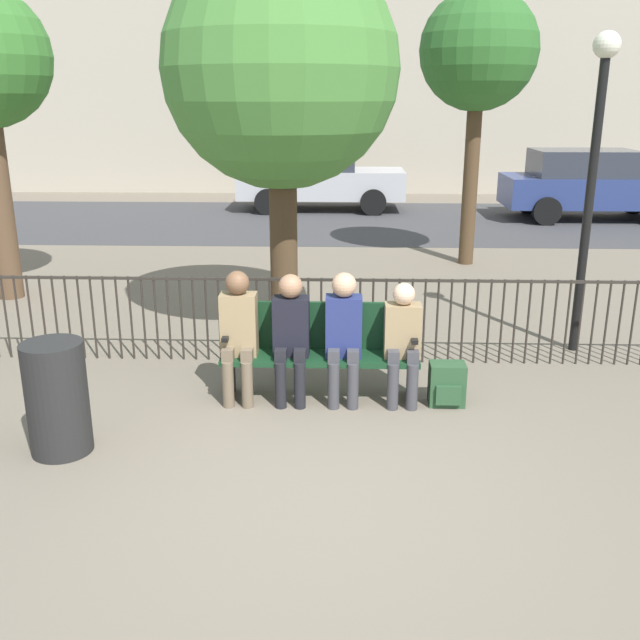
{
  "coord_description": "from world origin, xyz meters",
  "views": [
    {
      "loc": [
        0.21,
        -4.67,
        2.81
      ],
      "look_at": [
        0.0,
        1.72,
        0.8
      ],
      "focal_mm": 40.0,
      "sensor_mm": 36.0,
      "label": 1
    }
  ],
  "objects_px": {
    "lamp_post": "(595,146)",
    "backpack": "(447,384)",
    "trash_bin": "(57,398)",
    "seated_person_2": "(344,330)",
    "seated_person_3": "(403,337)",
    "parked_car_1": "(318,177)",
    "seated_person_0": "(238,329)",
    "tree_0": "(478,54)",
    "seated_person_1": "(291,331)",
    "park_bench": "(320,347)",
    "parked_car_0": "(591,184)",
    "tree_2": "(281,71)"
  },
  "relations": [
    {
      "from": "backpack",
      "to": "lamp_post",
      "type": "bearing_deg",
      "value": 43.56
    },
    {
      "from": "parked_car_0",
      "to": "trash_bin",
      "type": "relative_size",
      "value": 4.44
    },
    {
      "from": "seated_person_3",
      "to": "parked_car_1",
      "type": "bearing_deg",
      "value": 95.84
    },
    {
      "from": "seated_person_2",
      "to": "tree_2",
      "type": "relative_size",
      "value": 0.29
    },
    {
      "from": "tree_0",
      "to": "seated_person_3",
      "type": "bearing_deg",
      "value": -104.8
    },
    {
      "from": "trash_bin",
      "to": "seated_person_1",
      "type": "bearing_deg",
      "value": 31.0
    },
    {
      "from": "seated_person_1",
      "to": "lamp_post",
      "type": "distance_m",
      "value": 3.87
    },
    {
      "from": "tree_2",
      "to": "trash_bin",
      "type": "distance_m",
      "value": 4.33
    },
    {
      "from": "seated_person_2",
      "to": "lamp_post",
      "type": "xyz_separation_m",
      "value": [
        2.67,
        1.55,
        1.59
      ]
    },
    {
      "from": "parked_car_0",
      "to": "park_bench",
      "type": "bearing_deg",
      "value": -119.42
    },
    {
      "from": "seated_person_0",
      "to": "trash_bin",
      "type": "bearing_deg",
      "value": -140.46
    },
    {
      "from": "lamp_post",
      "to": "seated_person_2",
      "type": "bearing_deg",
      "value": -149.9
    },
    {
      "from": "seated_person_0",
      "to": "lamp_post",
      "type": "distance_m",
      "value": 4.28
    },
    {
      "from": "seated_person_2",
      "to": "seated_person_1",
      "type": "bearing_deg",
      "value": -179.88
    },
    {
      "from": "trash_bin",
      "to": "park_bench",
      "type": "bearing_deg",
      "value": 30.27
    },
    {
      "from": "tree_0",
      "to": "lamp_post",
      "type": "relative_size",
      "value": 1.3
    },
    {
      "from": "seated_person_2",
      "to": "seated_person_3",
      "type": "height_order",
      "value": "seated_person_2"
    },
    {
      "from": "lamp_post",
      "to": "parked_car_0",
      "type": "relative_size",
      "value": 0.82
    },
    {
      "from": "seated_person_2",
      "to": "lamp_post",
      "type": "relative_size",
      "value": 0.37
    },
    {
      "from": "seated_person_0",
      "to": "backpack",
      "type": "relative_size",
      "value": 3.09
    },
    {
      "from": "seated_person_1",
      "to": "park_bench",
      "type": "bearing_deg",
      "value": 25.1
    },
    {
      "from": "seated_person_3",
      "to": "lamp_post",
      "type": "xyz_separation_m",
      "value": [
        2.11,
        1.55,
        1.65
      ]
    },
    {
      "from": "seated_person_0",
      "to": "seated_person_2",
      "type": "xyz_separation_m",
      "value": [
        0.99,
        -0.0,
        -0.0
      ]
    },
    {
      "from": "seated_person_0",
      "to": "trash_bin",
      "type": "height_order",
      "value": "seated_person_0"
    },
    {
      "from": "seated_person_3",
      "to": "tree_0",
      "type": "xyz_separation_m",
      "value": [
        1.59,
        6.01,
        2.81
      ]
    },
    {
      "from": "seated_person_3",
      "to": "parked_car_1",
      "type": "distance_m",
      "value": 12.17
    },
    {
      "from": "seated_person_1",
      "to": "seated_person_2",
      "type": "relative_size",
      "value": 0.98
    },
    {
      "from": "seated_person_0",
      "to": "parked_car_1",
      "type": "height_order",
      "value": "parked_car_1"
    },
    {
      "from": "seated_person_0",
      "to": "seated_person_3",
      "type": "distance_m",
      "value": 1.55
    },
    {
      "from": "lamp_post",
      "to": "park_bench",
      "type": "bearing_deg",
      "value": -153.85
    },
    {
      "from": "trash_bin",
      "to": "backpack",
      "type": "bearing_deg",
      "value": 17.53
    },
    {
      "from": "tree_0",
      "to": "parked_car_0",
      "type": "height_order",
      "value": "tree_0"
    },
    {
      "from": "park_bench",
      "to": "tree_0",
      "type": "distance_m",
      "value": 6.99
    },
    {
      "from": "parked_car_1",
      "to": "trash_bin",
      "type": "xyz_separation_m",
      "value": [
        -1.64,
        -13.2,
        -0.37
      ]
    },
    {
      "from": "parked_car_1",
      "to": "park_bench",
      "type": "bearing_deg",
      "value": -87.8
    },
    {
      "from": "seated_person_2",
      "to": "tree_0",
      "type": "height_order",
      "value": "tree_0"
    },
    {
      "from": "tree_0",
      "to": "seated_person_1",
      "type": "bearing_deg",
      "value": -113.72
    },
    {
      "from": "seated_person_0",
      "to": "trash_bin",
      "type": "distance_m",
      "value": 1.74
    },
    {
      "from": "lamp_post",
      "to": "parked_car_1",
      "type": "distance_m",
      "value": 11.17
    },
    {
      "from": "lamp_post",
      "to": "parked_car_0",
      "type": "distance_m",
      "value": 9.9
    },
    {
      "from": "lamp_post",
      "to": "backpack",
      "type": "bearing_deg",
      "value": -136.44
    },
    {
      "from": "seated_person_0",
      "to": "parked_car_1",
      "type": "bearing_deg",
      "value": 88.54
    },
    {
      "from": "parked_car_0",
      "to": "trash_bin",
      "type": "xyz_separation_m",
      "value": [
        -8.13,
        -11.92,
        -0.37
      ]
    },
    {
      "from": "backpack",
      "to": "tree_0",
      "type": "relative_size",
      "value": 0.09
    },
    {
      "from": "seated_person_2",
      "to": "backpack",
      "type": "distance_m",
      "value": 1.11
    },
    {
      "from": "parked_car_1",
      "to": "seated_person_3",
      "type": "bearing_deg",
      "value": -84.16
    },
    {
      "from": "parked_car_0",
      "to": "parked_car_1",
      "type": "distance_m",
      "value": 6.62
    },
    {
      "from": "backpack",
      "to": "lamp_post",
      "type": "distance_m",
      "value": 3.13
    },
    {
      "from": "seated_person_0",
      "to": "tree_0",
      "type": "height_order",
      "value": "tree_0"
    },
    {
      "from": "seated_person_1",
      "to": "seated_person_2",
      "type": "bearing_deg",
      "value": 0.12
    }
  ]
}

